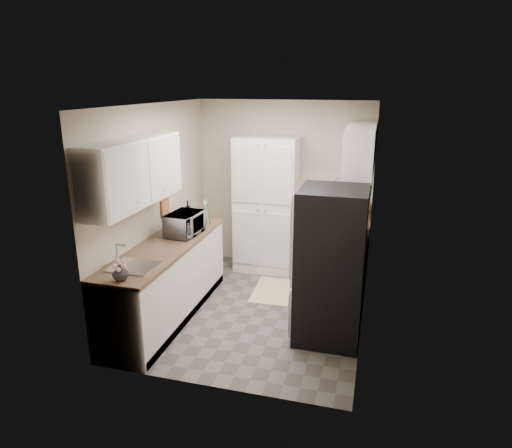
{
  "coord_description": "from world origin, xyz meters",
  "views": [
    {
      "loc": [
        1.36,
        -5.0,
        2.73
      ],
      "look_at": [
        -0.04,
        0.15,
        1.07
      ],
      "focal_mm": 32.0,
      "sensor_mm": 36.0,
      "label": 1
    }
  ],
  "objects_px": {
    "electric_range": "(339,270)",
    "refrigerator": "(331,266)",
    "toaster_oven": "(352,208)",
    "wine_bottle": "(188,211)",
    "microwave": "(185,224)",
    "pantry_cabinet": "(267,205)"
  },
  "relations": [
    {
      "from": "refrigerator",
      "to": "microwave",
      "type": "relative_size",
      "value": 3.38
    },
    {
      "from": "pantry_cabinet",
      "to": "wine_bottle",
      "type": "distance_m",
      "value": 1.2
    },
    {
      "from": "refrigerator",
      "to": "toaster_oven",
      "type": "relative_size",
      "value": 3.9
    },
    {
      "from": "electric_range",
      "to": "refrigerator",
      "type": "xyz_separation_m",
      "value": [
        -0.03,
        -0.8,
        0.37
      ]
    },
    {
      "from": "electric_range",
      "to": "toaster_oven",
      "type": "xyz_separation_m",
      "value": [
        0.05,
        0.95,
        0.57
      ]
    },
    {
      "from": "microwave",
      "to": "wine_bottle",
      "type": "xyz_separation_m",
      "value": [
        -0.2,
        0.57,
        -0.01
      ]
    },
    {
      "from": "pantry_cabinet",
      "to": "toaster_oven",
      "type": "distance_m",
      "value": 1.23
    },
    {
      "from": "pantry_cabinet",
      "to": "wine_bottle",
      "type": "relative_size",
      "value": 7.76
    },
    {
      "from": "refrigerator",
      "to": "microwave",
      "type": "bearing_deg",
      "value": 168.54
    },
    {
      "from": "refrigerator",
      "to": "microwave",
      "type": "height_order",
      "value": "refrigerator"
    },
    {
      "from": "wine_bottle",
      "to": "toaster_oven",
      "type": "bearing_deg",
      "value": 20.57
    },
    {
      "from": "electric_range",
      "to": "wine_bottle",
      "type": "bearing_deg",
      "value": 175.99
    },
    {
      "from": "wine_bottle",
      "to": "refrigerator",
      "type": "bearing_deg",
      "value": -24.75
    },
    {
      "from": "microwave",
      "to": "wine_bottle",
      "type": "height_order",
      "value": "microwave"
    },
    {
      "from": "toaster_oven",
      "to": "refrigerator",
      "type": "bearing_deg",
      "value": -97.86
    },
    {
      "from": "electric_range",
      "to": "refrigerator",
      "type": "height_order",
      "value": "refrigerator"
    },
    {
      "from": "electric_range",
      "to": "refrigerator",
      "type": "relative_size",
      "value": 0.66
    },
    {
      "from": "refrigerator",
      "to": "toaster_oven",
      "type": "bearing_deg",
      "value": 87.07
    },
    {
      "from": "microwave",
      "to": "toaster_oven",
      "type": "xyz_separation_m",
      "value": [
        1.94,
        1.37,
        -0.01
      ]
    },
    {
      "from": "refrigerator",
      "to": "wine_bottle",
      "type": "bearing_deg",
      "value": 155.25
    },
    {
      "from": "pantry_cabinet",
      "to": "microwave",
      "type": "bearing_deg",
      "value": -117.74
    },
    {
      "from": "electric_range",
      "to": "toaster_oven",
      "type": "relative_size",
      "value": 2.59
    }
  ]
}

